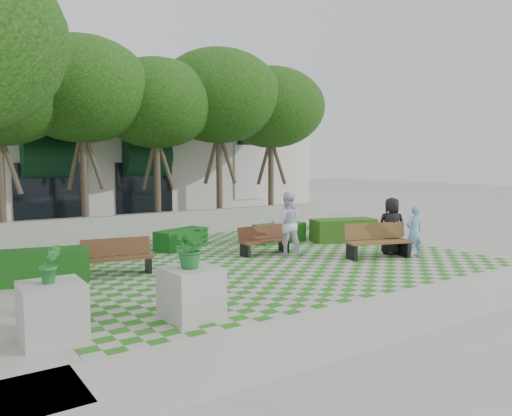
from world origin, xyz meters
TOP-DOWN VIEW (x-y plane):
  - ground at (0.00, 0.00)m, footprint 90.00×90.00m
  - lawn at (0.00, 1.00)m, footprint 12.00×12.00m
  - sidewalk_south at (0.00, -4.70)m, footprint 16.00×2.00m
  - retaining_wall at (0.00, 6.20)m, footprint 15.00×0.36m
  - bench_east at (3.11, -0.89)m, footprint 2.01×1.20m
  - bench_mid at (0.73, 1.43)m, footprint 1.61×0.54m
  - bench_west at (-3.81, 1.28)m, footprint 1.77×0.88m
  - hedge_east at (4.40, 1.79)m, footprint 2.38×1.50m
  - hedge_midright at (2.43, 2.89)m, footprint 1.88×0.86m
  - hedge_midleft at (-0.93, 3.63)m, footprint 1.92×1.30m
  - hedge_west at (-5.57, 1.50)m, footprint 2.31×1.33m
  - planter_front at (-3.86, -2.82)m, footprint 0.98×0.98m
  - planter_back at (-6.17, -2.60)m, footprint 0.95×0.95m
  - person_blue at (4.10, -1.41)m, footprint 0.61×0.46m
  - person_dark at (3.90, -0.74)m, footprint 1.00×0.92m
  - person_white at (1.18, 0.87)m, footprint 1.15×1.07m
  - tree_row at (-1.86, 5.95)m, footprint 17.70×13.40m
  - building at (0.93, 14.08)m, footprint 18.00×8.92m

SIDE VIEW (x-z plane):
  - ground at x=0.00m, z-range 0.00..0.00m
  - sidewalk_south at x=0.00m, z-range 0.00..0.01m
  - lawn at x=0.00m, z-range 0.01..0.01m
  - hedge_midleft at x=-0.93m, z-range 0.00..0.62m
  - hedge_midright at x=2.43m, z-range 0.00..0.64m
  - hedge_west at x=-5.57m, z-range 0.00..0.76m
  - hedge_east at x=4.40m, z-range 0.00..0.78m
  - bench_mid at x=0.73m, z-range -0.02..0.83m
  - bench_west at x=-3.81m, z-range -0.02..0.87m
  - retaining_wall at x=0.00m, z-range 0.00..0.90m
  - bench_east at x=3.11m, z-range -0.02..0.98m
  - planter_back at x=-6.17m, z-range -0.26..1.29m
  - planter_front at x=-3.86m, z-range -0.15..1.49m
  - person_blue at x=4.10m, z-range 0.00..1.51m
  - person_dark at x=3.90m, z-range 0.00..1.71m
  - person_white at x=1.18m, z-range 0.00..1.89m
  - building at x=0.93m, z-range -0.06..5.09m
  - tree_row at x=-1.86m, z-range 1.47..8.88m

